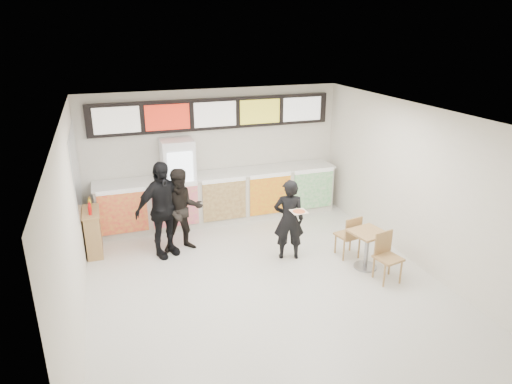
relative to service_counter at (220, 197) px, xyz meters
name	(u,v)px	position (x,y,z in m)	size (l,w,h in m)	color
floor	(266,286)	(0.00, -3.09, -0.57)	(7.00, 7.00, 0.00)	beige
ceiling	(267,116)	(0.00, -3.09, 2.43)	(7.00, 7.00, 0.00)	white
wall_back	(215,154)	(0.00, 0.41, 0.93)	(6.00, 6.00, 0.00)	silver
wall_left	(72,232)	(-3.00, -3.09, 0.93)	(7.00, 7.00, 0.00)	silver
wall_right	(419,187)	(3.00, -3.09, 0.93)	(7.00, 7.00, 0.00)	silver
service_counter	(220,197)	(0.00, 0.00, 0.00)	(5.56, 0.77, 1.14)	silver
menu_board	(215,114)	(0.00, 0.32, 1.88)	(5.50, 0.14, 0.70)	black
drinks_fridge	(179,183)	(-0.93, 0.02, 0.43)	(0.70, 0.67, 2.00)	white
mirror_panel	(76,168)	(-2.99, -0.64, 1.18)	(0.01, 2.00, 1.50)	#B2B7BF
customer_main	(289,220)	(0.78, -2.23, 0.23)	(0.59, 0.39, 1.61)	black
customer_left	(182,210)	(-1.10, -1.24, 0.29)	(0.83, 0.65, 1.72)	black
customer_mid	(162,210)	(-1.50, -1.33, 0.39)	(1.13, 0.47, 1.93)	black
pizza_slice	(299,211)	(0.78, -2.68, 0.58)	(0.36, 0.36, 0.02)	beige
cafe_table	(367,243)	(2.01, -3.08, -0.06)	(0.69, 1.55, 0.88)	#AD874F
condiment_ledge	(93,231)	(-2.82, -0.79, -0.11)	(0.33, 0.81, 1.08)	#AD874F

